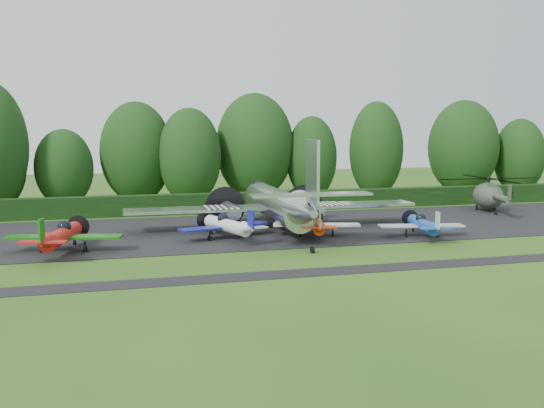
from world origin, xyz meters
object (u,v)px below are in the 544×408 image
object	(u,v)px
light_plane_orange	(317,224)
light_plane_blue	(423,224)
light_plane_white	(227,225)
helicopter	(489,193)
sign_board	(485,193)
transport_plane	(278,204)
light_plane_red	(62,235)

from	to	relation	value
light_plane_orange	light_plane_blue	xyz separation A→B (m)	(7.97, -2.39, -0.03)
light_plane_white	helicopter	bearing A→B (deg)	35.34
sign_board	light_plane_blue	bearing A→B (deg)	-148.80
light_plane_white	sign_board	world-z (taller)	light_plane_white
transport_plane	light_plane_white	world-z (taller)	transport_plane
light_plane_white	helicopter	distance (m)	30.49
transport_plane	light_plane_orange	bearing A→B (deg)	-60.93
light_plane_orange	sign_board	world-z (taller)	light_plane_orange
light_plane_blue	transport_plane	bearing A→B (deg)	138.09
light_plane_blue	helicopter	bearing A→B (deg)	29.30
light_plane_red	light_plane_white	world-z (taller)	light_plane_red
light_plane_white	helicopter	xyz separation A→B (m)	(29.18, 8.83, 0.72)
light_plane_blue	light_plane_red	bearing A→B (deg)	166.85
transport_plane	light_plane_blue	xyz separation A→B (m)	(10.08, -6.05, -1.19)
light_plane_red	light_plane_blue	bearing A→B (deg)	-15.32
light_plane_orange	helicopter	size ratio (longest dim) A/B	0.57
light_plane_red	sign_board	bearing A→B (deg)	7.26
sign_board	light_plane_red	bearing A→B (deg)	-173.38
transport_plane	light_plane_red	world-z (taller)	transport_plane
light_plane_red	helicopter	size ratio (longest dim) A/B	0.66
transport_plane	helicopter	world-z (taller)	transport_plane
light_plane_blue	sign_board	world-z (taller)	light_plane_blue
light_plane_red	light_plane_blue	xyz separation A→B (m)	(26.95, -1.04, -0.20)
light_plane_blue	sign_board	xyz separation A→B (m)	(17.61, 17.59, 0.20)
helicopter	light_plane_orange	bearing A→B (deg)	-175.76
transport_plane	light_plane_white	distance (m)	5.82
light_plane_white	sign_board	distance (m)	35.68
transport_plane	helicopter	bearing A→B (deg)	12.84
light_plane_red	light_plane_white	bearing A→B (deg)	-3.03
light_plane_orange	helicopter	bearing A→B (deg)	7.68
light_plane_red	light_plane_blue	world-z (taller)	light_plane_red
light_plane_red	helicopter	bearing A→B (deg)	1.80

